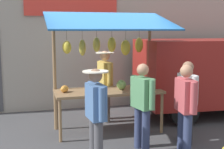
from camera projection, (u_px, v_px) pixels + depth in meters
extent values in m
plane|color=#424244|center=(108.00, 131.00, 6.57)|extent=(40.00, 40.00, 0.00)
cube|color=#9E998E|center=(88.00, 45.00, 8.42)|extent=(9.00, 0.25, 3.40)
cube|color=red|center=(72.00, 5.00, 8.02)|extent=(2.40, 0.06, 0.56)
cube|color=olive|center=(108.00, 91.00, 6.44)|extent=(2.20, 0.90, 0.05)
cylinder|color=olive|center=(60.00, 121.00, 5.87)|extent=(0.06, 0.06, 0.83)
cylinder|color=olive|center=(162.00, 113.00, 6.40)|extent=(0.06, 0.06, 0.83)
cylinder|color=olive|center=(57.00, 111.00, 6.61)|extent=(0.06, 0.06, 0.83)
cylinder|color=olive|center=(148.00, 104.00, 7.15)|extent=(0.06, 0.06, 0.83)
cylinder|color=olive|center=(55.00, 75.00, 6.51)|extent=(0.07, 0.07, 2.35)
cylinder|color=olive|center=(149.00, 72.00, 7.05)|extent=(0.07, 0.07, 2.35)
cylinder|color=olive|center=(104.00, 28.00, 6.64)|extent=(2.12, 0.06, 0.06)
cube|color=#19518C|center=(110.00, 21.00, 6.09)|extent=(2.50, 1.46, 0.39)
cylinder|color=brown|center=(139.00, 33.00, 6.88)|extent=(0.01, 0.01, 0.20)
ellipsoid|color=yellow|center=(139.00, 45.00, 6.92)|extent=(0.22, 0.19, 0.33)
cylinder|color=brown|center=(126.00, 34.00, 6.78)|extent=(0.01, 0.01, 0.25)
ellipsoid|color=yellow|center=(126.00, 48.00, 6.83)|extent=(0.25, 0.22, 0.34)
cylinder|color=brown|center=(112.00, 33.00, 6.69)|extent=(0.01, 0.01, 0.18)
ellipsoid|color=yellow|center=(112.00, 45.00, 6.73)|extent=(0.26, 0.25, 0.33)
cylinder|color=brown|center=(97.00, 33.00, 6.58)|extent=(0.01, 0.01, 0.19)
ellipsoid|color=gold|center=(97.00, 45.00, 6.62)|extent=(0.19, 0.22, 0.31)
cylinder|color=brown|center=(82.00, 34.00, 6.49)|extent=(0.01, 0.01, 0.23)
ellipsoid|color=gold|center=(82.00, 48.00, 6.53)|extent=(0.21, 0.22, 0.34)
cylinder|color=brown|center=(67.00, 35.00, 6.44)|extent=(0.01, 0.01, 0.26)
ellipsoid|color=yellow|center=(67.00, 47.00, 6.48)|extent=(0.25, 0.25, 0.27)
sphere|color=#729E4C|center=(121.00, 85.00, 6.49)|extent=(0.20, 0.20, 0.20)
ellipsoid|color=orange|center=(65.00, 89.00, 6.21)|extent=(0.24, 0.26, 0.14)
ellipsoid|color=gold|center=(138.00, 84.00, 6.82)|extent=(0.21, 0.21, 0.10)
cylinder|color=#726656|center=(103.00, 102.00, 7.38)|extent=(0.14, 0.14, 0.81)
cylinder|color=#726656|center=(107.00, 105.00, 7.13)|extent=(0.14, 0.14, 0.81)
cube|color=gold|center=(105.00, 74.00, 7.15)|extent=(0.26, 0.51, 0.58)
cylinder|color=gold|center=(101.00, 72.00, 7.43)|extent=(0.09, 0.09, 0.53)
cylinder|color=gold|center=(109.00, 75.00, 6.87)|extent=(0.09, 0.09, 0.53)
sphere|color=tan|center=(105.00, 56.00, 7.09)|extent=(0.22, 0.22, 0.22)
cylinder|color=beige|center=(105.00, 53.00, 7.08)|extent=(0.43, 0.43, 0.02)
cylinder|color=navy|center=(146.00, 131.00, 5.37)|extent=(0.14, 0.14, 0.77)
cylinder|color=navy|center=(138.00, 127.00, 5.60)|extent=(0.14, 0.14, 0.77)
cube|color=#518C5B|center=(142.00, 93.00, 5.39)|extent=(0.31, 0.50, 0.54)
cylinder|color=#518C5B|center=(152.00, 95.00, 5.13)|extent=(0.09, 0.09, 0.50)
cylinder|color=#518C5B|center=(134.00, 89.00, 5.64)|extent=(0.09, 0.09, 0.50)
sphere|color=#A87A5B|center=(143.00, 70.00, 5.33)|extent=(0.21, 0.21, 0.21)
cylinder|color=#4C4C51|center=(99.00, 145.00, 4.73)|extent=(0.14, 0.14, 0.76)
cylinder|color=#4C4C51|center=(94.00, 140.00, 4.97)|extent=(0.14, 0.14, 0.76)
cube|color=#476B9E|center=(96.00, 102.00, 4.76)|extent=(0.26, 0.48, 0.54)
cylinder|color=#476B9E|center=(102.00, 105.00, 4.48)|extent=(0.09, 0.09, 0.50)
cylinder|color=#476B9E|center=(90.00, 96.00, 5.02)|extent=(0.09, 0.09, 0.50)
sphere|color=#8C664C|center=(96.00, 76.00, 4.70)|extent=(0.21, 0.21, 0.21)
cylinder|color=beige|center=(96.00, 71.00, 4.69)|extent=(0.40, 0.40, 0.02)
cylinder|color=navy|center=(187.00, 136.00, 5.12)|extent=(0.14, 0.14, 0.77)
cylinder|color=navy|center=(181.00, 131.00, 5.37)|extent=(0.14, 0.14, 0.77)
cube|color=#BF4C51|center=(186.00, 96.00, 5.15)|extent=(0.27, 0.49, 0.54)
cylinder|color=#BF4C51|center=(193.00, 98.00, 4.86)|extent=(0.09, 0.09, 0.50)
cylinder|color=#BF4C51|center=(179.00, 91.00, 5.43)|extent=(0.09, 0.09, 0.50)
sphere|color=#A87A5B|center=(186.00, 71.00, 5.09)|extent=(0.21, 0.21, 0.21)
cylinder|color=#232328|center=(189.00, 124.00, 5.76)|extent=(0.14, 0.14, 0.76)
cylinder|color=#232328|center=(183.00, 120.00, 6.01)|extent=(0.14, 0.14, 0.76)
cube|color=silver|center=(187.00, 89.00, 5.79)|extent=(0.25, 0.47, 0.54)
cylinder|color=silver|center=(194.00, 90.00, 5.51)|extent=(0.09, 0.09, 0.50)
cylinder|color=silver|center=(181.00, 85.00, 6.07)|extent=(0.09, 0.09, 0.50)
sphere|color=#8C664C|center=(188.00, 67.00, 5.73)|extent=(0.21, 0.21, 0.21)
cube|color=black|center=(178.00, 60.00, 7.55)|extent=(1.51, 1.89, 0.68)
cylinder|color=black|center=(184.00, 112.00, 6.86)|extent=(0.67, 0.22, 0.66)
cylinder|color=black|center=(158.00, 96.00, 8.47)|extent=(0.67, 0.22, 0.66)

